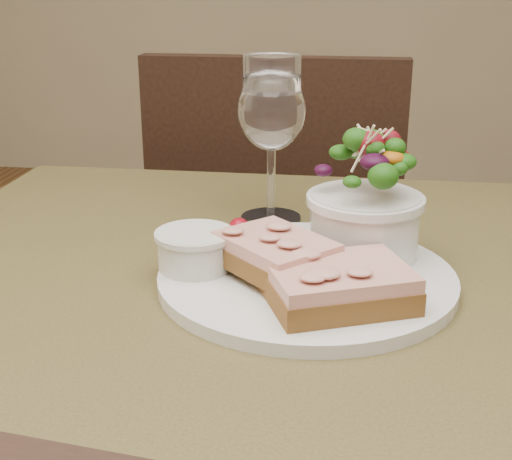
# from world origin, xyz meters

# --- Properties ---
(cafe_table) EXTENTS (0.80, 0.80, 0.75)m
(cafe_table) POSITION_xyz_m (0.00, 0.00, 0.65)
(cafe_table) COLOR #3F361B
(cafe_table) RESTS_ON ground
(chair_far) EXTENTS (0.42, 0.42, 0.90)m
(chair_far) POSITION_xyz_m (-0.06, 0.71, 0.29)
(chair_far) COLOR black
(chair_far) RESTS_ON ground
(dinner_plate) EXTENTS (0.28, 0.28, 0.01)m
(dinner_plate) POSITION_xyz_m (0.03, 0.03, 0.76)
(dinner_plate) COLOR silver
(dinner_plate) RESTS_ON cafe_table
(sandwich_front) EXTENTS (0.14, 0.12, 0.03)m
(sandwich_front) POSITION_xyz_m (0.06, -0.03, 0.78)
(sandwich_front) COLOR #523515
(sandwich_front) RESTS_ON dinner_plate
(sandwich_back) EXTENTS (0.13, 0.13, 0.03)m
(sandwich_back) POSITION_xyz_m (0.00, 0.01, 0.78)
(sandwich_back) COLOR #523515
(sandwich_back) RESTS_ON dinner_plate
(ramekin) EXTENTS (0.07, 0.07, 0.04)m
(ramekin) POSITION_xyz_m (-0.08, 0.03, 0.78)
(ramekin) COLOR silver
(ramekin) RESTS_ON dinner_plate
(salad_bowl) EXTENTS (0.10, 0.10, 0.13)m
(salad_bowl) POSITION_xyz_m (0.08, 0.08, 0.82)
(salad_bowl) COLOR silver
(salad_bowl) RESTS_ON dinner_plate
(garnish) EXTENTS (0.05, 0.04, 0.02)m
(garnish) POSITION_xyz_m (-0.04, 0.11, 0.77)
(garnish) COLOR #0F3C0A
(garnish) RESTS_ON dinner_plate
(wine_glass) EXTENTS (0.08, 0.08, 0.18)m
(wine_glass) POSITION_xyz_m (-0.03, 0.20, 0.87)
(wine_glass) COLOR white
(wine_glass) RESTS_ON cafe_table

